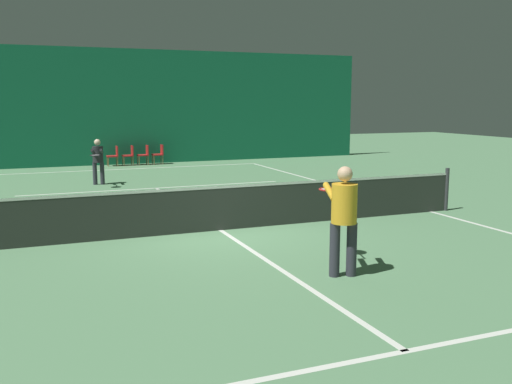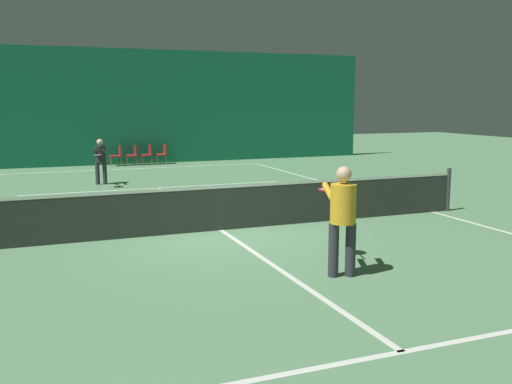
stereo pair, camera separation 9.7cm
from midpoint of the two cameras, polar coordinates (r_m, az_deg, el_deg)
The scene contains 15 objects.
ground_plane at distance 12.16m, azimuth -3.29°, elevation -3.83°, with size 60.00×60.00×0.00m, color #56845B.
backdrop_curtain at distance 25.34m, azimuth -13.26°, elevation 8.27°, with size 23.00×0.12×4.92m.
court_line_baseline_far at distance 23.61m, azimuth -12.37°, elevation 2.27°, with size 11.00×0.10×0.00m.
court_line_service_far at distance 18.25m, azimuth -9.59°, elevation 0.40°, with size 8.25×0.10×0.00m.
court_line_service_near at distance 6.68m, azimuth 14.83°, elevation -15.20°, with size 8.25×0.10×0.00m.
court_line_sideline_right at distance 14.79m, azimuth 17.41°, elevation -1.91°, with size 0.10×23.80×0.00m.
court_line_centre at distance 12.16m, azimuth -3.29°, elevation -3.82°, with size 0.10×12.80×0.00m.
tennis_net at distance 12.05m, azimuth -3.31°, elevation -1.47°, with size 12.00×0.10×1.07m.
player_near at distance 8.93m, azimuth 8.93°, elevation -2.04°, with size 0.71×1.42×1.73m.
player_far at distance 19.31m, azimuth -15.16°, elevation 3.29°, with size 0.58×1.31×1.49m.
courtside_chair_0 at distance 24.85m, azimuth -13.60°, elevation 3.68°, with size 0.44×0.44×0.84m.
courtside_chair_1 at distance 24.94m, azimuth -12.14°, elevation 3.75°, with size 0.44×0.44×0.84m.
courtside_chair_2 at distance 25.05m, azimuth -10.69°, elevation 3.82°, with size 0.44×0.44×0.84m.
courtside_chair_3 at distance 25.18m, azimuth -9.25°, elevation 3.88°, with size 0.44×0.44×0.84m.
tennis_ball at distance 11.55m, azimuth 8.28°, elevation -4.44°, with size 0.07×0.07×0.07m.
Camera 2 is at (-3.64, -11.28, 2.71)m, focal length 40.00 mm.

